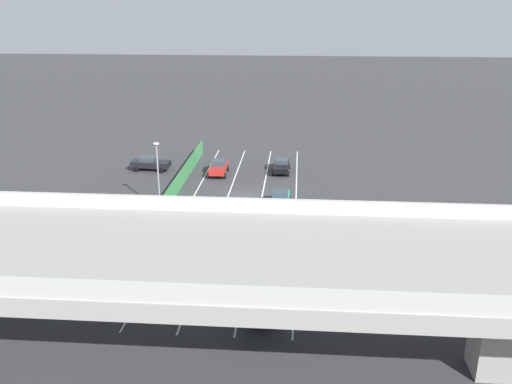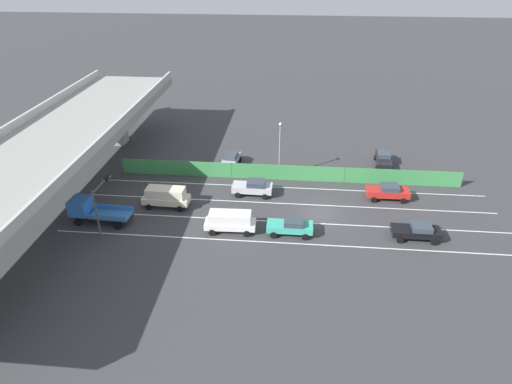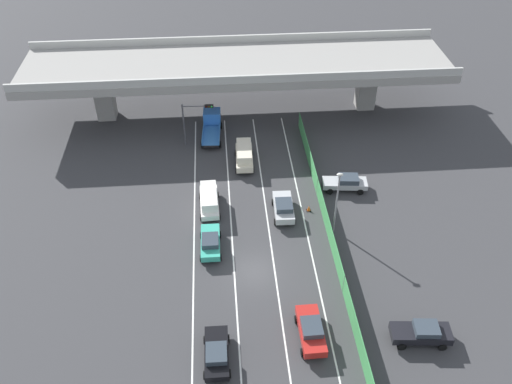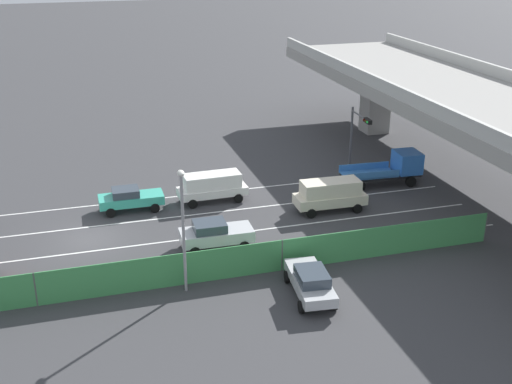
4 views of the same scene
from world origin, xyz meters
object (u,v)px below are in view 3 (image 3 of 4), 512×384
parked_sedan_dark (422,333)px  parked_wagon_silver (346,182)px  car_sedan_black (217,353)px  car_van_cream (244,155)px  flatbed_truck_blue (212,124)px  traffic_light (194,116)px  car_sedan_red (311,330)px  car_sedan_silver (284,207)px  car_taxi_teal (210,242)px  car_van_white (209,199)px  traffic_cone (309,208)px  street_lamp (337,197)px

parked_sedan_dark → parked_wagon_silver: parked_sedan_dark is taller
car_sedan_black → parked_wagon_silver: parked_wagon_silver is taller
car_van_cream → flatbed_truck_blue: (-3.41, 6.58, 0.03)m
parked_sedan_dark → traffic_light: (-17.30, 28.38, 2.85)m
car_sedan_red → car_sedan_silver: 14.45m
car_taxi_teal → flatbed_truck_blue: 19.56m
flatbed_truck_blue → car_sedan_red: bearing=-76.7°
car_van_white → parked_wagon_silver: car_van_white is taller
car_sedan_red → parked_wagon_silver: bearing=70.1°
car_van_white → car_sedan_red: bearing=-64.6°
traffic_light → car_van_cream: bearing=-39.1°
traffic_cone → car_van_cream: bearing=124.9°
flatbed_truck_blue → traffic_cone: flatbed_truck_blue is taller
parked_wagon_silver → traffic_light: bearing=148.1°
traffic_cone → car_taxi_teal: bearing=-154.6°
car_sedan_silver → car_van_cream: bearing=110.5°
car_sedan_silver → parked_sedan_dark: bearing=-60.4°
car_sedan_red → street_lamp: (4.07, 11.82, 3.20)m
car_sedan_red → parked_wagon_silver: size_ratio=0.96×
car_sedan_silver → street_lamp: (4.45, -2.63, 3.19)m
parked_wagon_silver → traffic_cone: parked_wagon_silver is taller
car_van_white → parked_sedan_dark: (15.90, -16.82, -0.25)m
car_van_cream → car_sedan_red: bearing=-81.0°
parked_sedan_dark → street_lamp: (-4.28, 12.71, 3.22)m
car_sedan_red → parked_sedan_dark: 8.40m
car_sedan_red → flatbed_truck_blue: 30.60m
car_sedan_silver → car_van_cream: size_ratio=0.90×
car_sedan_silver → car_sedan_black: (-6.85, -15.88, -0.08)m
car_van_cream → traffic_light: traffic_light is taller
car_sedan_black → car_sedan_silver: bearing=66.7°
car_taxi_teal → traffic_light: bearing=94.7°
parked_wagon_silver → car_van_cream: bearing=152.4°
car_van_white → flatbed_truck_blue: flatbed_truck_blue is taller
flatbed_truck_blue → parked_wagon_silver: size_ratio=1.28×
car_sedan_black → traffic_cone: bearing=59.9°
car_sedan_red → car_van_white: size_ratio=0.93×
car_sedan_silver → car_van_cream: 9.34m
car_van_cream → car_sedan_silver: bearing=-69.5°
street_lamp → car_van_white: bearing=160.5°
car_sedan_black → car_van_white: bearing=91.1°
car_van_cream → car_sedan_black: 24.89m
car_sedan_black → street_lamp: (11.30, 13.25, 3.27)m
street_lamp → traffic_cone: street_lamp is taller
car_taxi_teal → car_sedan_black: size_ratio=0.98×
parked_wagon_silver → traffic_light: 18.38m
traffic_light → car_sedan_silver: bearing=-56.7°
car_van_cream → traffic_light: 7.28m
car_van_white → parked_sedan_dark: bearing=-46.6°
parked_wagon_silver → traffic_light: traffic_light is taller
car_taxi_teal → street_lamp: 12.15m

